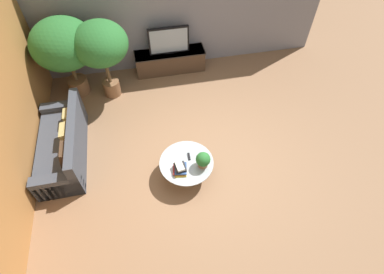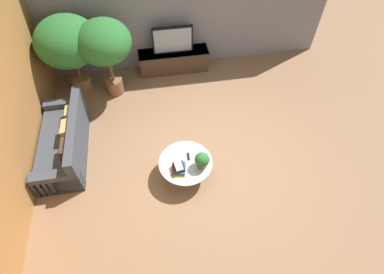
% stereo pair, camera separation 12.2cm
% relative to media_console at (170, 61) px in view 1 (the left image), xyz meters
% --- Properties ---
extents(ground_plane, '(24.00, 24.00, 0.00)m').
position_rel_media_console_xyz_m(ground_plane, '(0.19, -2.94, -0.28)').
color(ground_plane, '#8C6647').
extents(back_wall_stone, '(7.40, 0.12, 3.00)m').
position_rel_media_console_xyz_m(back_wall_stone, '(0.19, 0.32, 1.22)').
color(back_wall_stone, gray).
rests_on(back_wall_stone, ground).
extents(media_console, '(1.76, 0.50, 0.54)m').
position_rel_media_console_xyz_m(media_console, '(0.00, 0.00, 0.00)').
color(media_console, '#473323').
rests_on(media_console, ground).
extents(television, '(0.98, 0.13, 0.67)m').
position_rel_media_console_xyz_m(television, '(0.00, -0.00, 0.59)').
color(television, black).
rests_on(television, media_console).
extents(coffee_table, '(1.00, 1.00, 0.39)m').
position_rel_media_console_xyz_m(coffee_table, '(-0.20, -3.23, -0.01)').
color(coffee_table, black).
rests_on(coffee_table, ground).
extents(couch_by_wall, '(0.84, 2.04, 0.84)m').
position_rel_media_console_xyz_m(couch_by_wall, '(-2.48, -2.27, 0.00)').
color(couch_by_wall, '#3D424C').
rests_on(couch_by_wall, ground).
extents(potted_palm_tall, '(1.35, 1.35, 1.87)m').
position_rel_media_console_xyz_m(potted_palm_tall, '(-2.28, -0.39, 1.01)').
color(potted_palm_tall, brown).
rests_on(potted_palm_tall, ground).
extents(potted_palm_corner, '(1.17, 1.17, 1.84)m').
position_rel_media_console_xyz_m(potted_palm_corner, '(-1.50, -0.62, 1.05)').
color(potted_palm_corner, brown).
rests_on(potted_palm_corner, ground).
extents(potted_plant_tabletop, '(0.27, 0.27, 0.33)m').
position_rel_media_console_xyz_m(potted_plant_tabletop, '(0.08, -3.36, 0.29)').
color(potted_plant_tabletop, brown).
rests_on(potted_plant_tabletop, coffee_table).
extents(book_stack, '(0.29, 0.33, 0.16)m').
position_rel_media_console_xyz_m(book_stack, '(-0.34, -3.37, 0.18)').
color(book_stack, gold).
rests_on(book_stack, coffee_table).
extents(remote_black, '(0.05, 0.16, 0.02)m').
position_rel_media_console_xyz_m(remote_black, '(-0.13, -3.11, 0.12)').
color(remote_black, black).
rests_on(remote_black, coffee_table).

